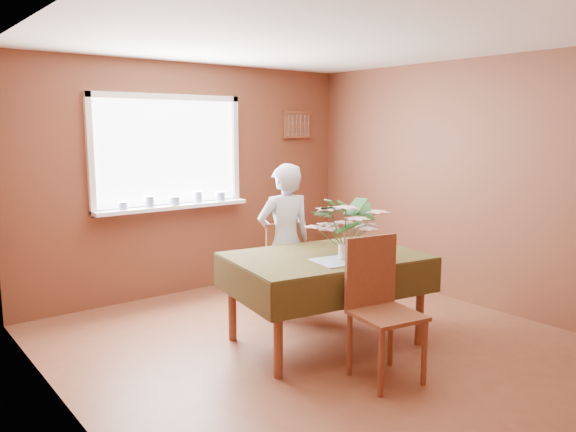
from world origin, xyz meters
TOP-DOWN VIEW (x-y plane):
  - floor at (0.00, 0.00)m, footprint 4.50×4.50m
  - ceiling at (0.00, 0.00)m, footprint 4.50×4.50m
  - wall_back at (0.00, 2.25)m, footprint 4.00×0.00m
  - wall_left at (-2.00, 0.00)m, footprint 0.00×4.50m
  - wall_right at (2.00, 0.00)m, footprint 0.00×4.50m
  - window_assembly at (-0.29, 2.20)m, footprint 1.72×0.20m
  - spoon_rack at (1.45, 2.22)m, footprint 0.44×0.05m
  - dining_table at (0.09, 0.15)m, footprint 1.73×1.31m
  - chair_far at (0.23, 0.97)m, footprint 0.45×0.45m
  - chair_near at (-0.04, -0.58)m, footprint 0.51×0.51m
  - seated_woman at (0.20, 0.86)m, footprint 0.61×0.47m
  - flower_bouquet at (0.09, -0.07)m, footprint 0.52×0.52m
  - side_plate at (0.53, 0.22)m, footprint 0.29×0.29m
  - table_knife at (0.25, -0.06)m, footprint 0.07×0.21m

SIDE VIEW (x-z plane):
  - floor at x=0.00m, z-range 0.00..0.00m
  - chair_far at x=0.23m, z-range 0.04..0.97m
  - chair_near at x=-0.04m, z-range 0.04..1.07m
  - dining_table at x=0.09m, z-range 0.29..1.06m
  - seated_woman at x=0.20m, z-range 0.00..1.49m
  - side_plate at x=0.53m, z-range 0.76..0.78m
  - table_knife at x=0.25m, z-range 0.77..0.78m
  - flower_bouquet at x=0.09m, z-range 0.83..1.28m
  - wall_back at x=0.00m, z-range -0.75..3.25m
  - wall_left at x=-2.00m, z-range -1.00..3.50m
  - wall_right at x=2.00m, z-range -1.00..3.50m
  - window_assembly at x=-0.29m, z-range 0.74..1.96m
  - spoon_rack at x=1.45m, z-range 1.69..2.02m
  - ceiling at x=0.00m, z-range 2.50..2.50m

